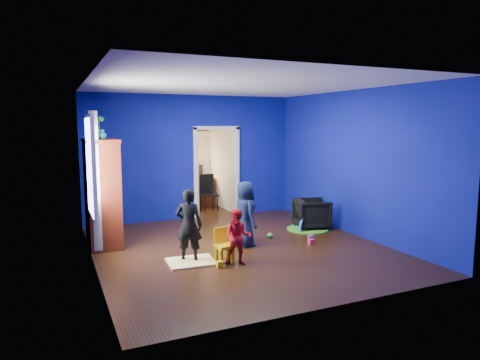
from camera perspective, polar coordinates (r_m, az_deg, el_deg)
name	(u,v)px	position (r m, az deg, el deg)	size (l,w,h in m)	color
floor	(240,248)	(7.83, -0.01, -9.07)	(5.00, 5.50, 0.01)	black
ceiling	(240,85)	(7.54, -0.01, 12.59)	(5.00, 5.50, 0.01)	white
wall_back	(192,157)	(10.11, -6.36, 3.01)	(5.00, 0.02, 2.90)	navy
wall_front	(334,190)	(5.17, 12.46, -1.35)	(5.00, 0.02, 2.90)	navy
wall_left	(91,175)	(6.92, -19.27, 0.60)	(0.02, 5.50, 2.90)	navy
wall_right	(354,163)	(8.86, 14.95, 2.17)	(0.02, 5.50, 2.90)	navy
alcove	(204,162)	(11.14, -4.77, 2.40)	(1.00, 1.75, 2.50)	silver
armchair	(312,214)	(9.35, 9.55, -4.43)	(0.68, 0.70, 0.64)	black
child_black	(189,225)	(7.02, -6.84, -6.00)	(0.44, 0.29, 1.20)	black
child_navy	(245,214)	(7.84, 0.65, -4.52)	(0.59, 0.38, 1.20)	#0F1039
toddler_red	(238,237)	(6.83, -0.29, -7.62)	(0.44, 0.34, 0.90)	red
vase	(102,134)	(7.85, -17.98, 5.81)	(0.17, 0.17, 0.18)	#0D576D
potted_plant	(98,127)	(8.37, -18.39, 6.69)	(0.23, 0.23, 0.42)	green
tv_armoire	(102,193)	(8.24, -17.90, -1.60)	(0.58, 1.14, 1.96)	#3E100A
crt_tv	(104,190)	(8.24, -17.64, -1.31)	(0.46, 0.70, 0.54)	silver
yellow_blanket	(191,262)	(7.09, -6.52, -10.77)	(0.75, 0.60, 0.03)	#F2E07A
hopper_ball	(237,233)	(8.14, -0.42, -7.11)	(0.36, 0.36, 0.36)	yellow
kid_chair	(224,247)	(7.01, -2.10, -8.93)	(0.28, 0.28, 0.50)	yellow
play_mat	(308,229)	(9.26, 9.01, -6.47)	(0.88, 0.88, 0.02)	green
toy_arch	(308,229)	(9.26, 9.01, -6.42)	(0.79, 0.79, 0.05)	#3F8CD8
window_left	(90,167)	(7.26, -19.42, 1.69)	(0.03, 0.95, 1.55)	white
curtain	(95,181)	(7.85, -18.82, -0.09)	(0.14, 0.42, 2.40)	slate
doorway	(216,173)	(10.34, -3.16, 0.91)	(1.16, 0.10, 2.10)	white
study_desk	(197,192)	(11.85, -5.74, -1.57)	(0.88, 0.44, 0.75)	#3D140A
desk_monitor	(195,171)	(11.88, -5.96, 1.25)	(0.40, 0.05, 0.32)	black
desk_lamp	(186,172)	(11.75, -7.16, 1.06)	(0.14, 0.14, 0.14)	#FFD88C
folding_chair	(209,194)	(10.94, -4.17, -1.86)	(0.40, 0.40, 0.92)	black
book_shelf	(195,132)	(11.81, -6.01, 6.41)	(0.88, 0.24, 0.04)	white
toy_0	(311,242)	(8.15, 9.47, -8.14)	(0.10, 0.08, 0.10)	#F52841
toy_1	(299,226)	(9.28, 7.85, -6.14)	(0.11, 0.11, 0.11)	#2391CB
toy_2	(220,264)	(6.82, -2.69, -11.16)	(0.10, 0.08, 0.10)	yellow
toy_3	(270,235)	(8.49, 4.01, -7.37)	(0.11, 0.11, 0.11)	green
toy_4	(311,238)	(8.42, 9.39, -7.62)	(0.10, 0.08, 0.10)	#C248B1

